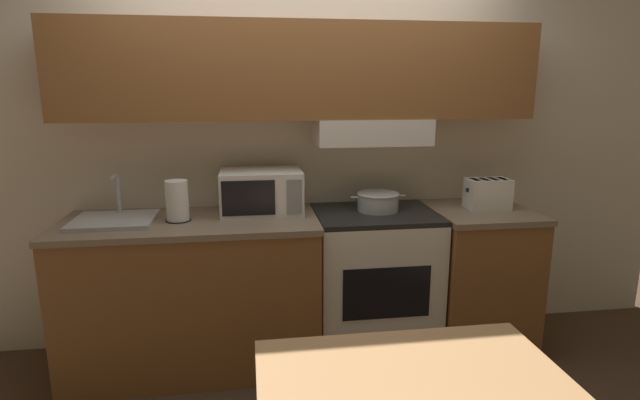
# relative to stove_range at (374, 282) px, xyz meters

# --- Properties ---
(ground_plane) EXTENTS (16.00, 16.00, 0.00)m
(ground_plane) POSITION_rel_stove_range_xyz_m (-0.44, 0.30, -0.47)
(ground_plane) COLOR #4C3828
(wall_back) EXTENTS (5.25, 0.38, 2.55)m
(wall_back) POSITION_rel_stove_range_xyz_m (-0.42, 0.24, 1.03)
(wall_back) COLOR silver
(wall_back) RESTS_ON ground_plane
(lower_counter_main) EXTENTS (1.50, 0.67, 0.93)m
(lower_counter_main) POSITION_rel_stove_range_xyz_m (-1.13, -0.02, 0.00)
(lower_counter_main) COLOR brown
(lower_counter_main) RESTS_ON ground_plane
(lower_counter_right_stub) EXTENTS (0.62, 0.67, 0.93)m
(lower_counter_right_stub) POSITION_rel_stove_range_xyz_m (0.69, -0.02, 0.00)
(lower_counter_right_stub) COLOR brown
(lower_counter_right_stub) RESTS_ON ground_plane
(stove_range) EXTENTS (0.74, 0.61, 0.93)m
(stove_range) POSITION_rel_stove_range_xyz_m (0.00, 0.00, 0.00)
(stove_range) COLOR white
(stove_range) RESTS_ON ground_plane
(cooking_pot) EXTENTS (0.35, 0.27, 0.11)m
(cooking_pot) POSITION_rel_stove_range_xyz_m (0.02, 0.03, 0.53)
(cooking_pot) COLOR #B7BABF
(cooking_pot) RESTS_ON stove_range
(microwave) EXTENTS (0.49, 0.36, 0.26)m
(microwave) POSITION_rel_stove_range_xyz_m (-0.70, 0.09, 0.60)
(microwave) COLOR white
(microwave) RESTS_ON lower_counter_main
(toaster) EXTENTS (0.28, 0.16, 0.19)m
(toaster) POSITION_rel_stove_range_xyz_m (0.73, -0.02, 0.56)
(toaster) COLOR white
(toaster) RESTS_ON lower_counter_right_stub
(sink_basin) EXTENTS (0.45, 0.39, 0.26)m
(sink_basin) POSITION_rel_stove_range_xyz_m (-1.55, -0.02, 0.48)
(sink_basin) COLOR #B7BABF
(sink_basin) RESTS_ON lower_counter_main
(paper_towel_roll) EXTENTS (0.15, 0.15, 0.24)m
(paper_towel_roll) POSITION_rel_stove_range_xyz_m (-1.19, -0.04, 0.58)
(paper_towel_roll) COLOR black
(paper_towel_roll) RESTS_ON lower_counter_main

